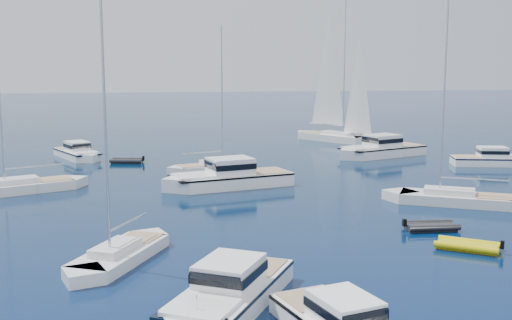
{
  "coord_description": "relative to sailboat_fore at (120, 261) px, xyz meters",
  "views": [
    {
      "loc": [
        -8.79,
        -24.41,
        10.14
      ],
      "look_at": [
        -0.99,
        26.61,
        2.2
      ],
      "focal_mm": 44.37,
      "sensor_mm": 36.0,
      "label": 1
    }
  ],
  "objects": [
    {
      "name": "motor_cruiser_far_r",
      "position": [
        35.21,
        25.93,
        0.0
      ],
      "size": [
        9.41,
        4.66,
        2.37
      ],
      "primitive_type": null,
      "rotation": [
        0.0,
        0.0,
        4.49
      ],
      "color": "white",
      "rests_on": "ground"
    },
    {
      "name": "sailboat_sails_r",
      "position": [
        24.93,
        47.8,
        0.0
      ],
      "size": [
        10.76,
        12.95,
        19.81
      ],
      "primitive_type": null,
      "rotation": [
        0.0,
        0.0,
        3.77
      ],
      "color": "silver",
      "rests_on": "ground"
    },
    {
      "name": "motor_cruiser_centre",
      "position": [
        7.65,
        18.79,
        0.0
      ],
      "size": [
        12.28,
        6.62,
        3.08
      ],
      "primitive_type": null,
      "rotation": [
        0.0,
        0.0,
        1.84
      ],
      "color": "white",
      "rests_on": "ground"
    },
    {
      "name": "motor_cruiser_left",
      "position": [
        4.86,
        -7.15,
        0.0
      ],
      "size": [
        7.44,
        10.1,
        2.59
      ],
      "primitive_type": null,
      "rotation": [
        0.0,
        0.0,
        2.63
      ],
      "color": "white",
      "rests_on": "ground"
    },
    {
      "name": "sailboat_centre",
      "position": [
        7.13,
        26.9,
        0.0
      ],
      "size": [
        9.92,
        5.23,
        14.13
      ],
      "primitive_type": null,
      "rotation": [
        0.0,
        0.0,
        5.01
      ],
      "color": "white",
      "rests_on": "ground"
    },
    {
      "name": "tender_grey_far",
      "position": [
        -1.2,
        32.95,
        0.0
      ],
      "size": [
        3.73,
        2.54,
        0.95
      ],
      "primitive_type": null,
      "rotation": [
        0.0,
        0.0,
        1.37
      ],
      "color": "black",
      "rests_on": "ground"
    },
    {
      "name": "sailboat_mid_r",
      "position": [
        23.31,
        9.96,
        0.0
      ],
      "size": [
        11.13,
        7.68,
        16.26
      ],
      "primitive_type": null,
      "rotation": [
        0.0,
        0.0,
        1.09
      ],
      "color": "silver",
      "rests_on": "ground"
    },
    {
      "name": "sailboat_mid_l",
      "position": [
        -8.86,
        19.27,
        0.0
      ],
      "size": [
        11.66,
        7.56,
        16.87
      ],
      "primitive_type": null,
      "rotation": [
        0.0,
        0.0,
        2.01
      ],
      "color": "silver",
      "rests_on": "ground"
    },
    {
      "name": "tender_yellow",
      "position": [
        18.75,
        -0.86,
        0.0
      ],
      "size": [
        4.01,
        3.65,
        0.95
      ],
      "primitive_type": null,
      "rotation": [
        0.0,
        0.0,
        0.95
      ],
      "color": "#D0BD0C",
      "rests_on": "ground"
    },
    {
      "name": "ground",
      "position": [
        11.0,
        -7.8,
        0.0
      ],
      "size": [
        400.0,
        400.0,
        0.0
      ],
      "primitive_type": "plane",
      "color": "#081A53",
      "rests_on": "ground"
    },
    {
      "name": "motor_cruiser_distant",
      "position": [
        26.04,
        33.43,
        0.0
      ],
      "size": [
        12.16,
        7.76,
        3.07
      ],
      "primitive_type": null,
      "rotation": [
        0.0,
        0.0,
        1.96
      ],
      "color": "silver",
      "rests_on": "ground"
    },
    {
      "name": "tender_grey_near",
      "position": [
        18.52,
        3.39,
        0.0
      ],
      "size": [
        3.44,
        2.0,
        0.95
      ],
      "primitive_type": null,
      "rotation": [
        0.0,
        0.0,
        4.67
      ],
      "color": "black",
      "rests_on": "ground"
    },
    {
      "name": "motor_cruiser_horizon",
      "position": [
        -6.53,
        36.94,
        0.0
      ],
      "size": [
        6.48,
        9.23,
        2.35
      ],
      "primitive_type": null,
      "rotation": [
        0.0,
        0.0,
        3.61
      ],
      "color": "white",
      "rests_on": "ground"
    },
    {
      "name": "sailboat_fore",
      "position": [
        0.0,
        0.0,
        0.0
      ],
      "size": [
        6.39,
        9.65,
        14.01
      ],
      "primitive_type": null,
      "rotation": [
        0.0,
        0.0,
        2.69
      ],
      "color": "silver",
      "rests_on": "ground"
    }
  ]
}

